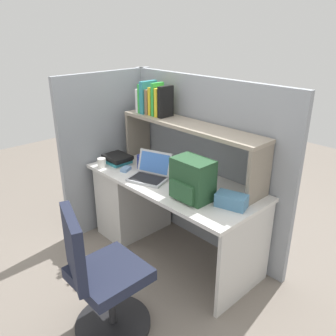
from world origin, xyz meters
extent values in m
plane|color=slate|center=(0.00, 0.00, 0.00)|extent=(8.00, 8.00, 0.00)
cube|color=silver|center=(0.00, 0.00, 0.71)|extent=(1.60, 0.70, 0.03)
cube|color=beige|center=(-0.55, 0.00, 0.35)|extent=(0.40, 0.64, 0.70)
cube|color=beige|center=(0.78, 0.00, 0.35)|extent=(0.03, 0.64, 0.70)
cube|color=gray|center=(0.00, 0.38, 0.78)|extent=(1.84, 0.05, 1.55)
cube|color=gray|center=(-0.85, -0.05, 0.78)|extent=(0.05, 1.06, 1.55)
cube|color=gray|center=(-0.70, 0.20, 0.94)|extent=(0.03, 0.28, 0.42)
cube|color=gray|center=(0.70, 0.20, 0.94)|extent=(0.03, 0.28, 0.42)
cube|color=gray|center=(0.00, 0.20, 1.17)|extent=(1.44, 0.28, 0.03)
cube|color=white|center=(-0.60, 0.19, 1.29)|extent=(0.03, 0.15, 0.22)
cube|color=green|center=(-0.57, 0.20, 1.31)|extent=(0.03, 0.18, 0.26)
cube|color=teal|center=(-0.53, 0.20, 1.33)|extent=(0.04, 0.18, 0.29)
cube|color=olive|center=(-0.48, 0.21, 1.29)|extent=(0.04, 0.17, 0.22)
cube|color=yellow|center=(-0.44, 0.21, 1.31)|extent=(0.03, 0.16, 0.25)
cube|color=green|center=(-0.40, 0.19, 1.33)|extent=(0.03, 0.13, 0.29)
cube|color=yellow|center=(-0.35, 0.20, 1.31)|extent=(0.04, 0.14, 0.25)
cube|color=black|center=(-0.30, 0.20, 1.32)|extent=(0.04, 0.15, 0.27)
cube|color=#B7BABF|center=(-0.13, -0.16, 0.74)|extent=(0.36, 0.31, 0.02)
cube|color=black|center=(-0.13, -0.17, 0.75)|extent=(0.31, 0.25, 0.00)
cube|color=#B7BABF|center=(-0.17, -0.05, 0.85)|extent=(0.32, 0.17, 0.19)
cube|color=#3F72CC|center=(-0.17, -0.06, 0.85)|extent=(0.28, 0.14, 0.16)
cube|color=#264C2D|center=(0.35, -0.12, 0.89)|extent=(0.30, 0.20, 0.31)
cube|color=#2B5734|center=(0.35, -0.23, 0.82)|extent=(0.22, 0.04, 0.14)
cube|color=#7299C6|center=(-0.43, -0.17, 0.75)|extent=(0.10, 0.12, 0.03)
cylinder|color=white|center=(-0.65, -0.27, 0.77)|extent=(0.08, 0.08, 0.08)
cube|color=teal|center=(0.63, -0.02, 0.78)|extent=(0.25, 0.18, 0.10)
cylinder|color=navy|center=(-0.37, -0.02, 0.79)|extent=(0.10, 0.10, 0.13)
cube|color=teal|center=(-0.62, -0.11, 0.74)|extent=(0.18, 0.20, 0.03)
cube|color=black|center=(-0.62, -0.10, 0.77)|extent=(0.20, 0.19, 0.02)
cube|color=black|center=(-0.63, -0.11, 0.79)|extent=(0.25, 0.20, 0.03)
cylinder|color=black|center=(0.34, -0.89, 0.02)|extent=(0.52, 0.52, 0.04)
cylinder|color=#262628|center=(0.34, -0.89, 0.24)|extent=(0.05, 0.05, 0.41)
cube|color=#1E2338|center=(0.34, -0.89, 0.45)|extent=(0.44, 0.44, 0.08)
cube|color=#1E2338|center=(0.28, -1.08, 0.71)|extent=(0.40, 0.18, 0.44)
camera|label=1|loc=(1.93, -1.86, 1.95)|focal=37.23mm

